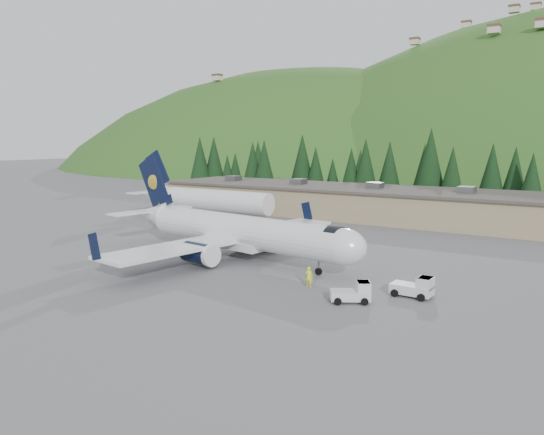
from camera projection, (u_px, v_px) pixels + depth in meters
The scene contains 8 objects.
ground at pixel (243, 260), 59.00m from camera, with size 600.00×600.00×0.00m, color #5A5A5F.
airliner at pixel (236, 231), 59.21m from camera, with size 34.68×32.65×11.51m.
second_airliner at pixel (201, 198), 90.21m from camera, with size 27.50×11.00×10.05m.
baggage_tug_a at pixel (354, 293), 43.42m from camera, with size 3.59×3.12×1.72m.
baggage_tug_b at pixel (415, 288), 44.80m from camera, with size 3.47×2.15×1.83m.
terminal_building at pixel (348, 201), 92.83m from camera, with size 71.00×17.00×6.10m.
ramp_worker at pixel (309, 277), 47.81m from camera, with size 0.69×0.45×1.90m, color #F5FF21.
tree_line at pixel (378, 167), 113.61m from camera, with size 111.52×17.82×14.34m.
Camera 1 is at (34.21, -46.57, 13.20)m, focal length 35.00 mm.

